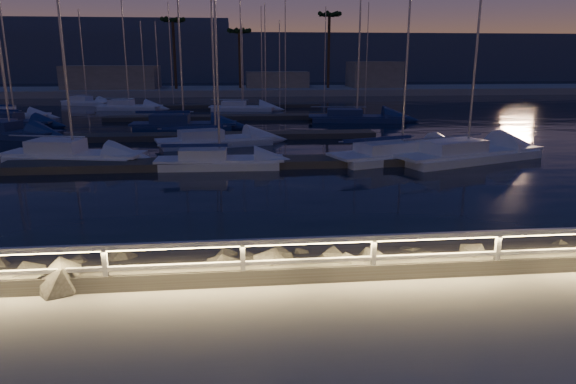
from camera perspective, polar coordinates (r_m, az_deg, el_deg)
name	(u,v)px	position (r m, az deg, el deg)	size (l,w,h in m)	color
ground	(199,286)	(11.91, -9.87, -10.22)	(400.00, 400.00, 0.00)	#9D998E
harbor_water	(224,134)	(42.43, -7.16, 6.47)	(400.00, 440.00, 0.60)	black
guard_rail	(194,254)	(11.61, -10.38, -6.76)	(44.11, 0.12, 1.06)	silver
floating_docks	(224,125)	(43.63, -7.15, 7.44)	(22.00, 36.00, 0.40)	#4F4941
far_shore	(227,88)	(84.97, -6.77, 11.36)	(160.00, 14.00, 5.20)	#9D998E
palm_left	(173,23)	(83.43, -12.69, 17.83)	(3.00, 3.00, 11.20)	#43311F
palm_center	(239,33)	(83.89, -5.44, 17.15)	(3.00, 3.00, 9.70)	#43311F
palm_right	(329,18)	(84.38, 4.61, 18.69)	(3.00, 3.00, 12.20)	#43311F
distant_hills	(146,59)	(146.30, -15.49, 14.01)	(230.00, 37.50, 18.00)	#3E4960
sailboat_a	(70,155)	(30.60, -23.03, 3.85)	(7.90, 3.85, 13.04)	silver
sailboat_b	(216,160)	(27.17, -7.96, 3.51)	(6.70, 2.25, 11.29)	silver
sailboat_d	(398,153)	(29.55, 12.14, 4.27)	(8.81, 5.02, 14.39)	silver
sailboat_e	(13,122)	(49.14, -28.22, 6.91)	(7.31, 3.70, 12.07)	navy
sailboat_f	(8,132)	(42.51, -28.66, 5.91)	(7.89, 4.88, 13.07)	navy
sailboat_g	(213,140)	(34.13, -8.35, 5.79)	(7.97, 4.12, 13.03)	silver
sailboat_h	(464,153)	(30.45, 18.95, 4.16)	(9.69, 5.76, 15.86)	silver
sailboat_i	(8,115)	(55.07, -28.71, 7.49)	(6.95, 2.15, 11.86)	silver
sailboat_j	(181,124)	(42.25, -11.80, 7.37)	(8.40, 2.84, 14.12)	navy
sailboat_k	(240,107)	(57.34, -5.30, 9.38)	(7.37, 3.13, 12.12)	silver
sailboat_l	(354,117)	(47.39, 7.34, 8.27)	(8.93, 3.83, 14.63)	navy
sailboat_m	(86,102)	(68.49, -21.53, 9.30)	(6.74, 4.32, 11.26)	silver
sailboat_n	(128,106)	(60.63, -17.40, 9.08)	(7.37, 3.42, 12.14)	silver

